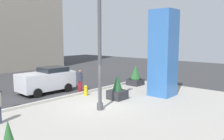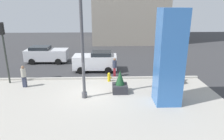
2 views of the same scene
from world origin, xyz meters
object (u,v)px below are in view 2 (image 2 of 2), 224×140
object	(u,v)px
art_pillar_blue	(169,58)
pedestrian_by_curb	(24,75)
pedestrian_on_sidewalk	(115,66)
car_intersection	(96,61)
fire_hydrant	(109,77)
lamp_post	(82,46)
potted_plant_mid_plaza	(120,84)
car_curb_east	(46,54)
potted_plant_near_right	(175,73)
traffic_light_far_side	(4,44)

from	to	relation	value
art_pillar_blue	pedestrian_by_curb	world-z (taller)	art_pillar_blue
pedestrian_on_sidewalk	car_intersection	bearing A→B (deg)	134.20
pedestrian_on_sidewalk	pedestrian_by_curb	bearing A→B (deg)	-162.47
fire_hydrant	lamp_post	bearing A→B (deg)	-119.29
pedestrian_by_curb	pedestrian_on_sidewalk	distance (m)	7.34
fire_hydrant	potted_plant_mid_plaza	bearing A→B (deg)	-72.11
potted_plant_mid_plaza	car_intersection	bearing A→B (deg)	110.47
car_curb_east	pedestrian_on_sidewalk	distance (m)	8.76
lamp_post	potted_plant_near_right	size ratio (longest dim) A/B	4.15
traffic_light_far_side	pedestrian_by_curb	world-z (taller)	traffic_light_far_side
lamp_post	car_intersection	bearing A→B (deg)	84.96
art_pillar_blue	car_curb_east	bearing A→B (deg)	135.58
potted_plant_near_right	pedestrian_by_curb	world-z (taller)	potted_plant_near_right
potted_plant_mid_plaza	car_intersection	size ratio (longest dim) A/B	0.40
car_curb_east	car_intersection	distance (m)	6.37
art_pillar_blue	potted_plant_mid_plaza	size ratio (longest dim) A/B	3.58
art_pillar_blue	pedestrian_on_sidewalk	size ratio (longest dim) A/B	3.53
car_curb_east	pedestrian_on_sidewalk	world-z (taller)	car_curb_east
car_curb_east	traffic_light_far_side	bearing A→B (deg)	-102.07
pedestrian_by_curb	pedestrian_on_sidewalk	size ratio (longest dim) A/B	1.02
lamp_post	fire_hydrant	world-z (taller)	lamp_post
art_pillar_blue	potted_plant_near_right	distance (m)	4.59
potted_plant_mid_plaza	car_curb_east	world-z (taller)	car_curb_east
potted_plant_mid_plaza	car_curb_east	distance (m)	11.23
lamp_post	traffic_light_far_side	world-z (taller)	lamp_post
potted_plant_mid_plaza	pedestrian_on_sidewalk	size ratio (longest dim) A/B	0.99
potted_plant_near_right	fire_hydrant	bearing A→B (deg)	176.12
art_pillar_blue	traffic_light_far_side	size ratio (longest dim) A/B	1.23
fire_hydrant	art_pillar_blue	bearing A→B (deg)	-47.78
lamp_post	potted_plant_mid_plaza	bearing A→B (deg)	18.27
lamp_post	pedestrian_by_curb	size ratio (longest dim) A/B	4.26
fire_hydrant	traffic_light_far_side	size ratio (longest dim) A/B	0.16
lamp_post	traffic_light_far_side	xyz separation A→B (m)	(-6.31, 2.97, -0.34)
potted_plant_mid_plaza	lamp_post	bearing A→B (deg)	-161.73
traffic_light_far_side	pedestrian_by_curb	size ratio (longest dim) A/B	2.81
art_pillar_blue	potted_plant_near_right	world-z (taller)	art_pillar_blue
art_pillar_blue	car_intersection	size ratio (longest dim) A/B	1.44
lamp_post	potted_plant_near_right	world-z (taller)	lamp_post
art_pillar_blue	car_curb_east	world-z (taller)	art_pillar_blue
art_pillar_blue	potted_plant_near_right	size ratio (longest dim) A/B	3.37
potted_plant_near_right	pedestrian_by_curb	distance (m)	11.90
pedestrian_by_curb	car_intersection	bearing A→B (deg)	36.89
traffic_light_far_side	car_curb_east	bearing A→B (deg)	77.93
lamp_post	pedestrian_by_curb	bearing A→B (deg)	156.73
fire_hydrant	traffic_light_far_side	world-z (taller)	traffic_light_far_side
potted_plant_near_right	traffic_light_far_side	xyz separation A→B (m)	(-13.43, 0.24, 2.48)
pedestrian_by_curb	pedestrian_on_sidewalk	world-z (taller)	pedestrian_by_curb
lamp_post	pedestrian_on_sidewalk	world-z (taller)	lamp_post
art_pillar_blue	fire_hydrant	xyz separation A→B (m)	(-3.61, 3.98, -2.59)
potted_plant_mid_plaza	pedestrian_by_curb	world-z (taller)	pedestrian_by_curb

